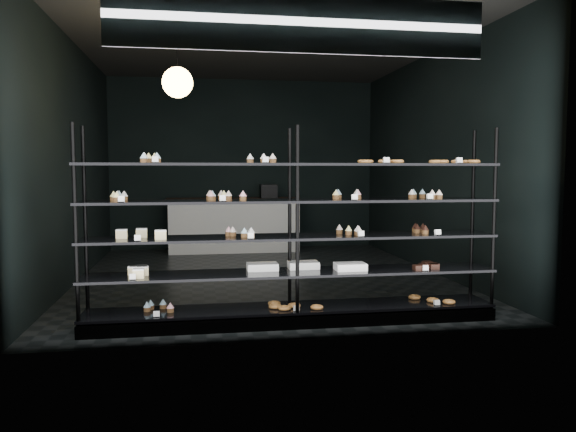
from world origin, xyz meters
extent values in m
cube|color=black|center=(0.00, 0.00, 0.01)|extent=(5.00, 6.00, 0.01)
cube|color=black|center=(0.00, 0.00, 3.20)|extent=(5.00, 6.00, 0.01)
cube|color=black|center=(0.00, 3.00, 1.60)|extent=(5.00, 0.01, 3.20)
cube|color=black|center=(0.00, -3.00, 1.60)|extent=(5.00, 0.01, 3.20)
cube|color=black|center=(-2.50, 0.00, 1.60)|extent=(0.01, 6.00, 3.20)
cube|color=black|center=(2.50, 0.00, 1.60)|extent=(0.01, 6.00, 3.20)
cube|color=black|center=(0.02, -2.45, 0.06)|extent=(4.00, 0.50, 0.12)
cylinder|color=black|center=(-1.95, -2.67, 0.99)|extent=(0.04, 0.04, 1.85)
cylinder|color=black|center=(-1.95, -2.23, 0.99)|extent=(0.04, 0.04, 1.85)
cylinder|color=black|center=(0.02, -2.67, 0.99)|extent=(0.04, 0.04, 1.85)
cylinder|color=black|center=(0.02, -2.23, 0.99)|extent=(0.04, 0.04, 1.85)
cylinder|color=black|center=(1.99, -2.67, 0.99)|extent=(0.04, 0.04, 1.85)
cylinder|color=black|center=(1.99, -2.23, 0.99)|extent=(0.04, 0.04, 1.85)
cube|color=black|center=(0.02, -2.45, 0.15)|extent=(4.00, 0.50, 0.03)
cube|color=black|center=(0.02, -2.45, 0.50)|extent=(4.00, 0.50, 0.02)
cube|color=black|center=(0.02, -2.45, 0.85)|extent=(4.00, 0.50, 0.02)
cube|color=black|center=(0.02, -2.45, 1.20)|extent=(4.00, 0.50, 0.02)
cube|color=black|center=(0.02, -2.45, 1.55)|extent=(4.00, 0.50, 0.02)
cube|color=white|center=(-1.23, -2.63, 1.59)|extent=(0.06, 0.04, 0.06)
cube|color=white|center=(-0.26, -2.63, 1.59)|extent=(0.06, 0.04, 0.06)
cube|color=white|center=(0.91, -2.63, 1.59)|extent=(0.05, 0.04, 0.06)
cube|color=white|center=(1.64, -2.63, 1.59)|extent=(0.06, 0.04, 0.06)
cube|color=white|center=(-1.52, -2.63, 1.24)|extent=(0.06, 0.04, 0.06)
cube|color=white|center=(-0.65, -2.63, 1.24)|extent=(0.05, 0.04, 0.06)
cube|color=white|center=(0.57, -2.63, 1.24)|extent=(0.05, 0.04, 0.06)
cube|color=white|center=(1.32, -2.63, 1.24)|extent=(0.06, 0.04, 0.06)
cube|color=white|center=(-1.43, -2.63, 0.89)|extent=(0.06, 0.04, 0.06)
cube|color=white|center=(-0.43, -2.63, 0.89)|extent=(0.06, 0.04, 0.06)
cube|color=white|center=(0.64, -2.63, 0.89)|extent=(0.05, 0.04, 0.06)
cube|color=white|center=(1.42, -2.63, 0.89)|extent=(0.06, 0.04, 0.06)
cube|color=white|center=(-1.43, -2.63, 0.54)|extent=(0.06, 0.04, 0.06)
cube|color=white|center=(1.35, -2.63, 0.54)|extent=(0.06, 0.04, 0.06)
cube|color=white|center=(-1.24, -2.63, 0.19)|extent=(0.06, 0.04, 0.06)
cube|color=white|center=(0.01, -2.63, 0.19)|extent=(0.05, 0.04, 0.06)
cube|color=white|center=(1.38, -2.63, 0.19)|extent=(0.06, 0.04, 0.06)
cube|color=#0C183F|center=(0.00, -2.92, 2.75)|extent=(3.20, 0.04, 0.45)
cube|color=white|center=(0.00, -2.94, 2.75)|extent=(3.30, 0.02, 0.50)
cylinder|color=black|center=(-1.09, -1.45, 2.90)|extent=(0.01, 0.01, 0.56)
sphere|color=#FFC059|center=(-1.09, -1.45, 2.45)|extent=(0.33, 0.33, 0.33)
cube|color=silver|center=(-0.23, 2.50, 0.46)|extent=(2.35, 0.60, 0.92)
cube|color=black|center=(-0.23, 2.50, 0.95)|extent=(2.44, 0.65, 0.06)
cube|color=black|center=(0.41, 2.50, 1.10)|extent=(0.30, 0.30, 0.25)
camera|label=1|loc=(-0.91, -7.77, 1.50)|focal=35.00mm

